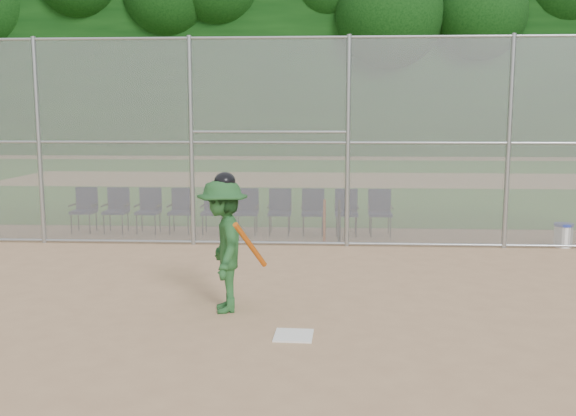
# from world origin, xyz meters

# --- Properties ---
(ground) EXTENTS (100.00, 100.00, 0.00)m
(ground) POSITION_xyz_m (0.00, 0.00, 0.00)
(ground) COLOR tan
(ground) RESTS_ON ground
(grass_strip) EXTENTS (100.00, 100.00, 0.00)m
(grass_strip) POSITION_xyz_m (0.00, 18.00, 0.01)
(grass_strip) COLOR #2B5E1C
(grass_strip) RESTS_ON ground
(dirt_patch_far) EXTENTS (24.00, 24.00, 0.00)m
(dirt_patch_far) POSITION_xyz_m (0.00, 18.00, 0.01)
(dirt_patch_far) COLOR tan
(dirt_patch_far) RESTS_ON ground
(backstop_fence) EXTENTS (16.09, 0.09, 4.00)m
(backstop_fence) POSITION_xyz_m (0.00, 5.00, 2.07)
(backstop_fence) COLOR gray
(backstop_fence) RESTS_ON ground
(treeline) EXTENTS (81.00, 60.00, 11.00)m
(treeline) POSITION_xyz_m (0.00, 20.00, 5.50)
(treeline) COLOR black
(treeline) RESTS_ON ground
(home_plate) EXTENTS (0.46, 0.46, 0.02)m
(home_plate) POSITION_xyz_m (0.21, -0.18, 0.01)
(home_plate) COLOR white
(home_plate) RESTS_ON ground
(batter_at_plate) EXTENTS (1.01, 1.31, 1.80)m
(batter_at_plate) POSITION_xyz_m (-0.74, 0.75, 0.87)
(batter_at_plate) COLOR #215326
(batter_at_plate) RESTS_ON ground
(water_cooler) EXTENTS (0.36, 0.36, 0.46)m
(water_cooler) POSITION_xyz_m (5.16, 5.16, 0.23)
(water_cooler) COLOR white
(water_cooler) RESTS_ON ground
(spare_bats) EXTENTS (0.36, 0.30, 0.84)m
(spare_bats) POSITION_xyz_m (0.72, 5.48, 0.42)
(spare_bats) COLOR #D84C14
(spare_bats) RESTS_ON ground
(chair_0) EXTENTS (0.54, 0.52, 0.96)m
(chair_0) POSITION_xyz_m (-4.63, 6.17, 0.48)
(chair_0) COLOR #0F173A
(chair_0) RESTS_ON ground
(chair_1) EXTENTS (0.54, 0.52, 0.96)m
(chair_1) POSITION_xyz_m (-3.92, 6.17, 0.48)
(chair_1) COLOR #0F173A
(chair_1) RESTS_ON ground
(chair_2) EXTENTS (0.54, 0.52, 0.96)m
(chair_2) POSITION_xyz_m (-3.21, 6.17, 0.48)
(chair_2) COLOR #0F173A
(chair_2) RESTS_ON ground
(chair_3) EXTENTS (0.54, 0.52, 0.96)m
(chair_3) POSITION_xyz_m (-2.50, 6.17, 0.48)
(chair_3) COLOR #0F173A
(chair_3) RESTS_ON ground
(chair_4) EXTENTS (0.54, 0.52, 0.96)m
(chair_4) POSITION_xyz_m (-1.80, 6.17, 0.48)
(chair_4) COLOR #0F173A
(chair_4) RESTS_ON ground
(chair_5) EXTENTS (0.54, 0.52, 0.96)m
(chair_5) POSITION_xyz_m (-1.09, 6.17, 0.48)
(chair_5) COLOR #0F173A
(chair_5) RESTS_ON ground
(chair_6) EXTENTS (0.54, 0.52, 0.96)m
(chair_6) POSITION_xyz_m (-0.38, 6.17, 0.48)
(chair_6) COLOR #0F173A
(chair_6) RESTS_ON ground
(chair_7) EXTENTS (0.54, 0.52, 0.96)m
(chair_7) POSITION_xyz_m (0.33, 6.17, 0.48)
(chair_7) COLOR #0F173A
(chair_7) RESTS_ON ground
(chair_8) EXTENTS (0.54, 0.52, 0.96)m
(chair_8) POSITION_xyz_m (1.03, 6.17, 0.48)
(chair_8) COLOR #0F173A
(chair_8) RESTS_ON ground
(chair_9) EXTENTS (0.54, 0.52, 0.96)m
(chair_9) POSITION_xyz_m (1.74, 6.17, 0.48)
(chair_9) COLOR #0F173A
(chair_9) RESTS_ON ground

